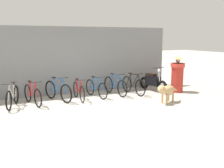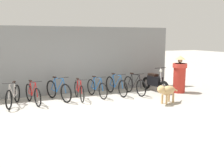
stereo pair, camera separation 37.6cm
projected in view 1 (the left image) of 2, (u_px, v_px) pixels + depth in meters
name	position (u px, v px, depth m)	size (l,w,h in m)	color
ground_plane	(95.00, 111.00, 8.52)	(60.00, 60.00, 0.00)	#ADA89E
shop_wall_back	(67.00, 61.00, 10.95)	(9.54, 0.20, 2.80)	slate
bicycle_0	(13.00, 97.00, 8.99)	(0.62, 1.55, 0.86)	black
bicycle_1	(33.00, 95.00, 9.28)	(0.47, 1.64, 0.87)	black
bicycle_2	(58.00, 91.00, 9.82)	(0.66, 1.66, 0.92)	black
bicycle_3	(79.00, 91.00, 9.97)	(0.46, 1.61, 0.83)	black
bicycle_4	(96.00, 88.00, 10.43)	(0.46, 1.62, 0.86)	black
bicycle_5	(115.00, 86.00, 10.86)	(0.46, 1.78, 0.91)	black
bicycle_6	(133.00, 85.00, 10.99)	(0.46, 1.70, 0.91)	black
motorcycle	(153.00, 82.00, 11.61)	(0.58, 1.80, 1.09)	black
stray_dog	(167.00, 90.00, 9.47)	(1.19, 0.62, 0.71)	tan
person_in_robes	(177.00, 74.00, 11.35)	(0.85, 0.85, 1.59)	#B72D23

